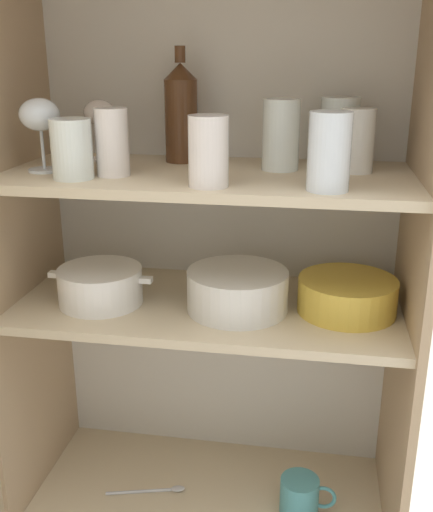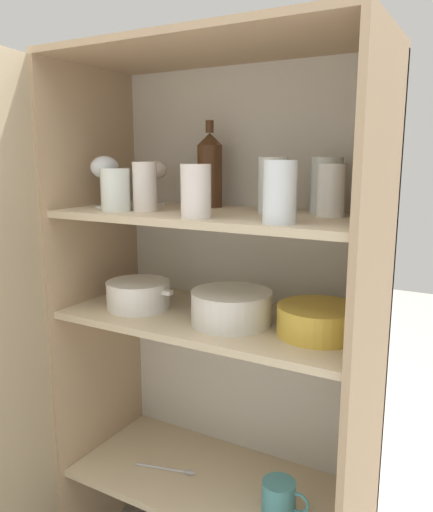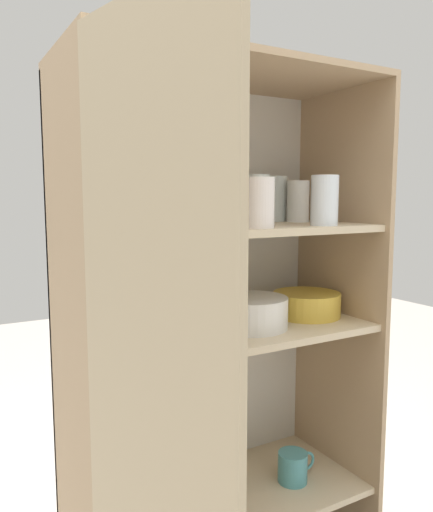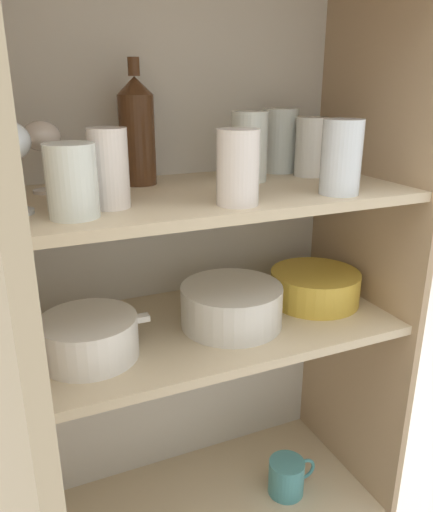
# 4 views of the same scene
# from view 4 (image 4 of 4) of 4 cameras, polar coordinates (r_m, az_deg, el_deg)

# --- Properties ---
(cupboard_back_panel) EXTENTS (0.89, 0.02, 1.54)m
(cupboard_back_panel) POSITION_cam_4_polar(r_m,az_deg,el_deg) (1.30, -5.61, -6.38)
(cupboard_back_panel) COLOR silver
(cupboard_back_panel) RESTS_ON ground_plane
(cupboard_side_right) EXTENTS (0.02, 0.43, 1.54)m
(cupboard_side_right) POSITION_cam_4_polar(r_m,az_deg,el_deg) (1.34, 15.53, -6.41)
(cupboard_side_right) COLOR tan
(cupboard_side_right) RESTS_ON ground_plane
(shelf_board_lower) EXTENTS (0.85, 0.39, 0.02)m
(shelf_board_lower) POSITION_cam_4_polar(r_m,az_deg,el_deg) (1.42, -1.97, -27.07)
(shelf_board_lower) COLOR beige
(shelf_board_middle) EXTENTS (0.85, 0.39, 0.02)m
(shelf_board_middle) POSITION_cam_4_polar(r_m,az_deg,el_deg) (1.11, -2.28, -8.32)
(shelf_board_middle) COLOR beige
(shelf_board_upper) EXTENTS (0.85, 0.39, 0.02)m
(shelf_board_upper) POSITION_cam_4_polar(r_m,az_deg,el_deg) (1.01, -2.51, 6.86)
(shelf_board_upper) COLOR beige
(tumbler_glass_0) EXTENTS (0.08, 0.08, 0.15)m
(tumbler_glass_0) POSITION_cam_4_polar(r_m,az_deg,el_deg) (1.23, 7.27, 12.95)
(tumbler_glass_0) COLOR white
(tumbler_glass_0) RESTS_ON shelf_board_upper
(tumbler_glass_1) EXTENTS (0.07, 0.07, 0.13)m
(tumbler_glass_1) POSITION_cam_4_polar(r_m,az_deg,el_deg) (1.18, 10.72, 12.15)
(tumbler_glass_1) COLOR white
(tumbler_glass_1) RESTS_ON shelf_board_upper
(tumbler_glass_2) EXTENTS (0.08, 0.08, 0.14)m
(tumbler_glass_2) POSITION_cam_4_polar(r_m,az_deg,el_deg) (1.00, 14.08, 10.90)
(tumbler_glass_2) COLOR white
(tumbler_glass_2) RESTS_ON shelf_board_upper
(tumbler_glass_3) EXTENTS (0.08, 0.08, 0.13)m
(tumbler_glass_3) POSITION_cam_4_polar(r_m,az_deg,el_deg) (0.88, 2.45, 10.07)
(tumbler_glass_3) COLOR silver
(tumbler_glass_3) RESTS_ON shelf_board_upper
(tumbler_glass_4) EXTENTS (0.07, 0.07, 0.13)m
(tumbler_glass_4) POSITION_cam_4_polar(r_m,az_deg,el_deg) (0.88, -12.18, 9.76)
(tumbler_glass_4) COLOR silver
(tumbler_glass_4) RESTS_ON shelf_board_upper
(tumbler_glass_5) EXTENTS (0.08, 0.08, 0.15)m
(tumbler_glass_5) POSITION_cam_4_polar(r_m,az_deg,el_deg) (1.10, 3.75, 12.35)
(tumbler_glass_5) COLOR white
(tumbler_glass_5) RESTS_ON shelf_board_upper
(tumbler_glass_6) EXTENTS (0.08, 0.08, 0.12)m
(tumbler_glass_6) POSITION_cam_4_polar(r_m,az_deg,el_deg) (0.83, -16.20, 8.23)
(tumbler_glass_6) COLOR white
(tumbler_glass_6) RESTS_ON shelf_board_upper
(wine_glass_0) EXTENTS (0.08, 0.08, 0.15)m
(wine_glass_0) POSITION_cam_4_polar(r_m,az_deg,el_deg) (0.87, -23.10, 11.51)
(wine_glass_0) COLOR white
(wine_glass_0) RESTS_ON shelf_board_upper
(wine_glass_1) EXTENTS (0.07, 0.07, 0.14)m
(wine_glass_1) POSITION_cam_4_polar(r_m,az_deg,el_deg) (1.03, -19.32, 12.43)
(wine_glass_1) COLOR silver
(wine_glass_1) RESTS_ON shelf_board_upper
(wine_bottle) EXTENTS (0.07, 0.07, 0.25)m
(wine_bottle) POSITION_cam_4_polar(r_m,az_deg,el_deg) (1.07, -9.09, 13.95)
(wine_bottle) COLOR #4C2D19
(wine_bottle) RESTS_ON shelf_board_upper
(plate_stack_white) EXTENTS (0.22, 0.22, 0.09)m
(plate_stack_white) POSITION_cam_4_polar(r_m,az_deg,el_deg) (1.09, 1.72, -5.67)
(plate_stack_white) COLOR silver
(plate_stack_white) RESTS_ON shelf_board_middle
(mixing_bowl_large) EXTENTS (0.21, 0.21, 0.08)m
(mixing_bowl_large) POSITION_cam_4_polar(r_m,az_deg,el_deg) (1.22, 11.17, -3.33)
(mixing_bowl_large) COLOR gold
(mixing_bowl_large) RESTS_ON shelf_board_middle
(casserole_dish) EXTENTS (0.24, 0.19, 0.08)m
(casserole_dish) POSITION_cam_4_polar(r_m,az_deg,el_deg) (1.00, -14.37, -9.02)
(casserole_dish) COLOR white
(casserole_dish) RESTS_ON shelf_board_middle
(coffee_mug_primary) EXTENTS (0.13, 0.09, 0.10)m
(coffee_mug_primary) POSITION_cam_4_polar(r_m,az_deg,el_deg) (1.43, 8.06, -23.69)
(coffee_mug_primary) COLOR teal
(coffee_mug_primary) RESTS_ON shelf_board_lower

